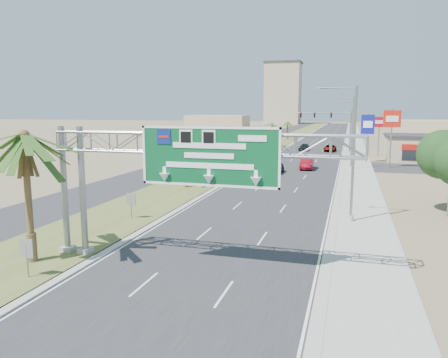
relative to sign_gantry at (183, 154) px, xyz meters
name	(u,v)px	position (x,y,z in m)	size (l,w,h in m)	color
road	(322,140)	(1.06, 100.07, -6.05)	(12.00, 300.00, 0.02)	#28282B
sidewalk_right	(355,141)	(9.56, 100.07, -6.01)	(4.00, 300.00, 0.10)	#9E9B93
median_grass	(286,140)	(-8.94, 100.07, -6.00)	(7.00, 300.00, 0.12)	#525C28
opposing_road	(261,139)	(-15.94, 100.07, -6.05)	(8.00, 300.00, 0.02)	#28282B
sign_gantry	(183,154)	(0.00, 0.00, 0.00)	(16.75, 1.24, 7.50)	gray
palm_near	(24,136)	(-8.14, -1.93, 0.87)	(5.70, 5.70, 8.35)	brown
palm_row_b	(185,142)	(-8.44, 22.07, -1.16)	(3.99, 3.99, 5.95)	brown
palm_row_c	(226,129)	(-8.44, 38.07, -0.39)	(3.99, 3.99, 6.75)	brown
palm_row_d	(254,131)	(-8.44, 56.07, -1.64)	(3.99, 3.99, 5.45)	brown
palm_row_e	(272,124)	(-8.44, 75.07, -0.97)	(3.99, 3.99, 6.15)	brown
palm_row_f	(288,123)	(-8.44, 100.07, -1.35)	(3.99, 3.99, 5.75)	brown
streetlight_near	(350,160)	(8.36, 12.07, -1.36)	(3.27, 0.44, 10.00)	gray
streetlight_mid	(351,136)	(8.36, 42.07, -1.36)	(3.27, 0.44, 10.00)	gray
streetlight_far	(351,126)	(8.36, 78.07, -1.36)	(3.27, 0.44, 10.00)	gray
signal_mast	(339,129)	(6.23, 62.05, -1.21)	(10.28, 0.71, 8.00)	gray
store_building	(445,149)	(23.06, 56.07, -4.06)	(18.00, 10.00, 4.00)	tan
median_signback_a	(27,251)	(-6.74, -3.93, -4.61)	(0.75, 0.08, 2.08)	gray
median_signback_b	(131,201)	(-7.44, 8.07, -4.61)	(0.75, 0.08, 2.08)	gray
tower_distant	(283,94)	(-30.94, 240.07, 11.44)	(20.00, 16.00, 35.00)	tan
building_distant_left	(217,123)	(-43.94, 150.07, -3.06)	(24.00, 14.00, 6.00)	tan
building_distant_right	(425,128)	(31.06, 130.07, -3.56)	(20.00, 12.00, 5.00)	tan
car_left_lane	(276,168)	(-0.94, 35.72, -5.32)	(1.73, 4.31, 1.47)	black
car_mid_lane	(307,163)	(2.56, 40.76, -5.24)	(1.73, 4.95, 1.63)	maroon
car_right_lane	(330,148)	(4.48, 68.57, -5.40)	(2.18, 4.73, 1.31)	gray
car_far	(304,148)	(-0.64, 68.73, -5.41)	(1.81, 4.45, 1.29)	black
pole_sign_red_near	(392,122)	(13.85, 45.32, 0.51)	(2.42, 0.63, 8.41)	gray
pole_sign_blue	(368,126)	(10.83, 50.99, -0.34)	(2.02, 0.66, 7.72)	gray
pole_sign_red_far	(379,125)	(13.16, 61.48, -0.42)	(2.20, 0.88, 7.22)	gray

